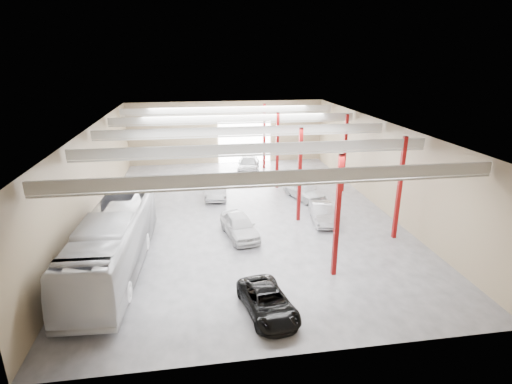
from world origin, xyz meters
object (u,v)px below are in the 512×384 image
object	(u,v)px
coach_bus	(113,242)
car_row_c	(249,164)
black_sedan	(268,302)
car_right_near	(322,213)
car_right_far	(304,190)
car_row_a	(239,226)
car_row_b	(216,186)

from	to	relation	value
coach_bus	car_row_c	size ratio (longest dim) A/B	2.31
black_sedan	car_row_c	world-z (taller)	car_row_c
car_right_near	car_right_far	distance (m)	5.20
car_row_a	car_row_b	world-z (taller)	car_row_b
coach_bus	car_right_near	bearing A→B (deg)	22.80
car_row_b	coach_bus	bearing A→B (deg)	-113.95
coach_bus	car_row_b	size ratio (longest dim) A/B	2.42
car_row_c	car_right_near	size ratio (longest dim) A/B	1.32
coach_bus	car_row_b	world-z (taller)	coach_bus
car_row_a	car_right_near	bearing A→B (deg)	2.92
black_sedan	car_row_a	bearing A→B (deg)	82.17
coach_bus	black_sedan	distance (m)	9.66
black_sedan	car_row_b	distance (m)	17.56
coach_bus	car_row_a	distance (m)	8.38
car_row_a	car_right_far	xyz separation A→B (m)	(6.41, 6.77, -0.00)
coach_bus	car_row_a	world-z (taller)	coach_bus
car_row_c	car_right_near	world-z (taller)	car_row_c
car_row_a	car_right_far	bearing A→B (deg)	35.73
car_row_a	car_row_c	bearing A→B (deg)	69.13
car_right_far	car_row_b	bearing A→B (deg)	146.70
black_sedan	car_row_a	distance (m)	8.84
car_row_c	car_row_b	bearing A→B (deg)	-108.48
car_right_near	car_right_far	bearing A→B (deg)	97.02
coach_bus	car_row_c	world-z (taller)	coach_bus
coach_bus	car_right_near	world-z (taller)	coach_bus
black_sedan	car_right_far	xyz separation A→B (m)	(6.07, 15.60, 0.17)
car_row_b	car_right_near	distance (m)	10.33
coach_bus	car_row_a	size ratio (longest dim) A/B	2.73
car_row_b	car_right_far	xyz separation A→B (m)	(7.50, -1.90, -0.07)
black_sedan	car_row_c	distance (m)	24.90
coach_bus	car_right_near	size ratio (longest dim) A/B	3.03
car_row_c	car_right_near	bearing A→B (deg)	-66.19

